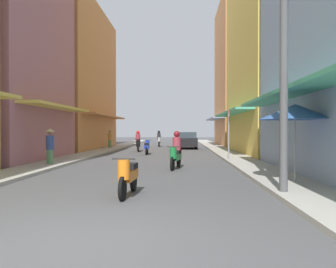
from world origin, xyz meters
The scene contains 17 objects.
ground_plane centered at (0.00, 20.28, 0.00)m, with size 106.82×106.82×0.00m, color #4C4C4F.
sidewalk_left centered at (-4.54, 20.28, 0.06)m, with size 1.69×56.55×0.12m, color #ADA89E.
sidewalk_right centered at (4.54, 20.28, 0.06)m, with size 1.69×56.55×0.12m, color #ADA89E.
building_left_far centered at (-8.38, 23.98, 5.99)m, with size 7.05×13.12×11.99m.
building_right_mid centered at (8.38, 18.99, 7.72)m, with size 7.05×12.20×15.46m.
building_right_far centered at (8.38, 31.03, 7.44)m, with size 7.05×10.23×14.89m.
motorbike_orange centered at (0.15, 3.45, 0.50)m, with size 0.55×1.81×0.96m.
motorbike_blue centered at (-0.85, 17.77, 0.50)m, with size 0.55×1.81×0.96m.
motorbike_green centered at (1.22, 9.30, 0.70)m, with size 0.61×1.79×1.58m.
motorbike_silver centered at (-0.77, 28.68, 0.70)m, with size 0.55×1.81×1.58m.
motorbike_black centered at (-1.83, 20.78, 0.70)m, with size 0.59×1.80×1.58m.
parked_car centered at (1.95, 25.19, 0.74)m, with size 1.86×4.14×1.45m.
pedestrian_far centered at (-4.39, 10.08, 0.96)m, with size 0.44×0.44×1.70m.
pedestrian_midway centered at (-4.77, 24.54, 0.80)m, with size 0.34×0.34×1.61m.
vendor_umbrella centered at (4.77, 5.23, 2.14)m, with size 2.10×2.10×2.37m.
utility_pole centered at (3.95, 3.57, 3.60)m, with size 0.20×1.20×7.04m.
street_sign_no_entry centered at (3.85, 12.54, 1.72)m, with size 0.07×0.60×2.65m.
Camera 1 is at (1.47, -4.82, 1.61)m, focal length 36.49 mm.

